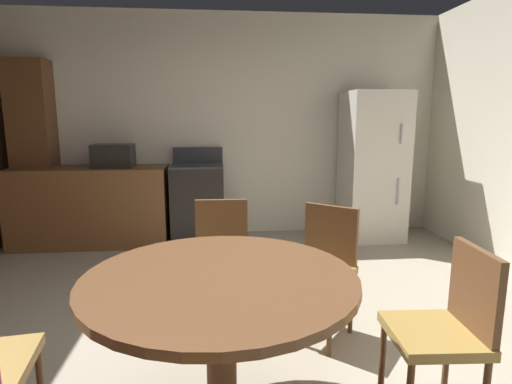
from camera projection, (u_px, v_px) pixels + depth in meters
The scene contains 11 objects.
ground_plane at pixel (246, 375), 2.35m from camera, with size 14.00×14.00×0.00m, color #A89E89.
wall_back at pixel (228, 126), 5.11m from camera, with size 5.53×0.12×2.70m, color silver.
kitchen_counter at pixel (92, 206), 4.73m from camera, with size 1.74×0.60×0.90m, color brown.
pantry_column at pixel (35, 153), 4.74m from camera, with size 0.44×0.36×2.10m, color brown.
oven_range at pixel (198, 203), 4.84m from camera, with size 0.60×0.60×1.10m.
refrigerator at pixel (372, 166), 4.91m from camera, with size 0.68×0.68×1.76m.
microwave at pixel (113, 156), 4.65m from camera, with size 0.44×0.32×0.26m, color black.
dining_table at pixel (221, 307), 1.86m from camera, with size 1.24×1.24×0.76m.
chair_east at pixel (448, 324), 1.92m from camera, with size 0.42×0.42×0.87m.
chair_north at pixel (222, 253), 2.92m from camera, with size 0.41×0.41×0.87m.
chair_northeast at pixel (323, 262), 2.74m from camera, with size 0.56×0.56×0.87m.
Camera 1 is at (-0.14, -2.12, 1.45)m, focal length 28.72 mm.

